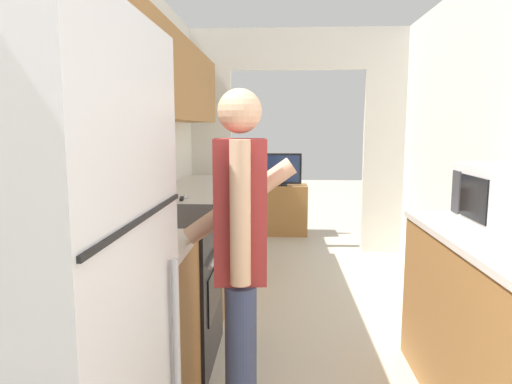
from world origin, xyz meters
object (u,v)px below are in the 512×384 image
at_px(range_oven, 163,287).
at_px(television, 276,170).
at_px(tv_cabinet, 276,209).
at_px(knife, 183,198).
at_px(microwave, 510,197).
at_px(person, 240,267).
at_px(refrigerator, 10,363).

xyz_separation_m(range_oven, television, (0.64, 3.39, 0.41)).
xyz_separation_m(tv_cabinet, knife, (-0.64, -2.83, 0.58)).
height_order(microwave, television, microwave).
relative_size(range_oven, person, 0.67).
xyz_separation_m(refrigerator, person, (0.50, 0.82, -0.00)).
distance_m(tv_cabinet, knife, 2.96).
height_order(refrigerator, knife, refrigerator).
distance_m(refrigerator, television, 5.01).
bearing_deg(tv_cabinet, range_oven, -100.61).
bearing_deg(microwave, person, -159.14).
relative_size(refrigerator, microwave, 3.24).
xyz_separation_m(person, knife, (-0.53, 1.36, 0.08)).
distance_m(refrigerator, microwave, 2.27).
bearing_deg(range_oven, television, 79.26).
relative_size(refrigerator, television, 2.47).
bearing_deg(knife, refrigerator, -97.35).
relative_size(television, knife, 2.28).
bearing_deg(person, microwave, -74.44).
bearing_deg(person, television, -6.74).
bearing_deg(refrigerator, person, 58.47).
bearing_deg(microwave, refrigerator, -144.10).
distance_m(range_oven, television, 3.47).
height_order(refrigerator, tv_cabinet, refrigerator).
height_order(television, knife, television).
bearing_deg(microwave, television, 108.49).
relative_size(range_oven, television, 1.54).
xyz_separation_m(refrigerator, television, (0.61, 4.97, 0.03)).
relative_size(refrigerator, knife, 5.62).
relative_size(tv_cabinet, knife, 2.81).
bearing_deg(refrigerator, microwave, 35.90).
bearing_deg(refrigerator, range_oven, 91.33).
bearing_deg(knife, microwave, -32.96).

